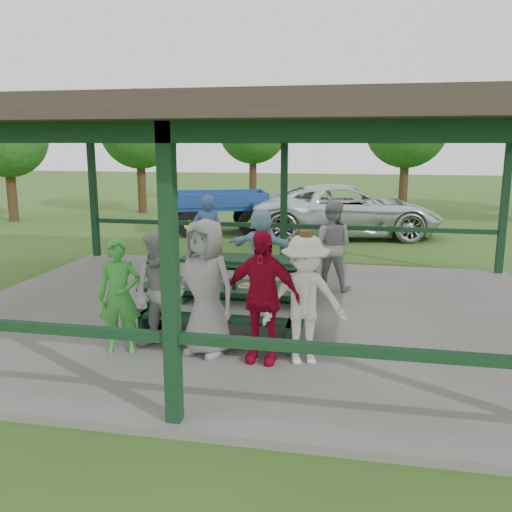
% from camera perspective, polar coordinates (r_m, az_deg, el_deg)
% --- Properties ---
extents(ground, '(90.00, 90.00, 0.00)m').
position_cam_1_polar(ground, '(9.31, -0.58, -6.37)').
color(ground, '#35551A').
rests_on(ground, ground).
extents(concrete_slab, '(10.00, 8.00, 0.10)m').
position_cam_1_polar(concrete_slab, '(9.29, -0.58, -6.07)').
color(concrete_slab, slate).
rests_on(concrete_slab, ground).
extents(pavilion_structure, '(10.60, 8.60, 3.24)m').
position_cam_1_polar(pavilion_structure, '(8.85, -0.62, 13.52)').
color(pavilion_structure, black).
rests_on(pavilion_structure, concrete_slab).
extents(picnic_table_near, '(2.46, 1.39, 0.75)m').
position_cam_1_polar(picnic_table_near, '(8.05, -3.32, -5.04)').
color(picnic_table_near, black).
rests_on(picnic_table_near, concrete_slab).
extents(picnic_table_far, '(2.40, 1.39, 0.75)m').
position_cam_1_polar(picnic_table_far, '(9.95, -0.90, -1.76)').
color(picnic_table_far, black).
rests_on(picnic_table_far, concrete_slab).
extents(table_setting, '(2.23, 0.45, 0.10)m').
position_cam_1_polar(table_setting, '(7.95, -1.97, -2.91)').
color(table_setting, white).
rests_on(table_setting, picnic_table_near).
extents(contestant_green, '(0.66, 0.53, 1.57)m').
position_cam_1_polar(contestant_green, '(7.51, -14.17, -4.13)').
color(contestant_green, green).
rests_on(contestant_green, concrete_slab).
extents(contestant_grey_left, '(0.92, 0.79, 1.65)m').
position_cam_1_polar(contestant_grey_left, '(7.40, -10.03, -3.88)').
color(contestant_grey_left, '#98979A').
rests_on(contestant_grey_left, concrete_slab).
extents(contestant_grey_mid, '(1.04, 0.84, 1.84)m').
position_cam_1_polar(contestant_grey_mid, '(7.22, -5.32, -3.34)').
color(contestant_grey_mid, '#99999B').
rests_on(contestant_grey_mid, concrete_slab).
extents(contestant_red, '(1.06, 0.53, 1.74)m').
position_cam_1_polar(contestant_red, '(6.97, 0.57, -4.30)').
color(contestant_red, '#A90A28').
rests_on(contestant_red, concrete_slab).
extents(contestant_white_fedora, '(1.22, 0.92, 1.74)m').
position_cam_1_polar(contestant_white_fedora, '(6.96, 5.13, -4.58)').
color(contestant_white_fedora, white).
rests_on(contestant_white_fedora, concrete_slab).
extents(spectator_lblue, '(1.49, 0.68, 1.55)m').
position_cam_1_polar(spectator_lblue, '(10.73, 0.55, 0.92)').
color(spectator_lblue, '#94C8E5').
rests_on(spectator_lblue, concrete_slab).
extents(spectator_blue, '(0.74, 0.61, 1.76)m').
position_cam_1_polar(spectator_blue, '(11.43, -5.13, 2.05)').
color(spectator_blue, '#3A5496').
rests_on(spectator_blue, concrete_slab).
extents(spectator_grey, '(0.91, 0.75, 1.74)m').
position_cam_1_polar(spectator_grey, '(10.53, 7.89, 1.11)').
color(spectator_grey, '#97989A').
rests_on(spectator_grey, concrete_slab).
extents(pickup_truck, '(6.33, 3.88, 1.64)m').
position_cam_1_polar(pickup_truck, '(17.31, 9.42, 4.72)').
color(pickup_truck, silver).
rests_on(pickup_truck, ground).
extents(farm_trailer, '(4.21, 2.64, 1.47)m').
position_cam_1_polar(farm_trailer, '(17.82, -3.95, 4.75)').
color(farm_trailer, navy).
rests_on(farm_trailer, ground).
extents(tree_far_left, '(3.27, 3.27, 5.11)m').
position_cam_1_polar(tree_far_left, '(23.60, -12.18, 12.87)').
color(tree_far_left, '#321E14').
rests_on(tree_far_left, ground).
extents(tree_left, '(3.38, 3.38, 5.27)m').
position_cam_1_polar(tree_left, '(27.08, -0.33, 13.19)').
color(tree_left, '#321E14').
rests_on(tree_left, ground).
extents(tree_mid, '(3.37, 3.37, 5.27)m').
position_cam_1_polar(tree_mid, '(23.42, 15.58, 12.98)').
color(tree_mid, '#321E14').
rests_on(tree_mid, ground).
extents(tree_edge_left, '(2.93, 2.93, 4.58)m').
position_cam_1_polar(tree_edge_left, '(22.41, -24.75, 11.21)').
color(tree_edge_left, '#321E14').
rests_on(tree_edge_left, ground).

